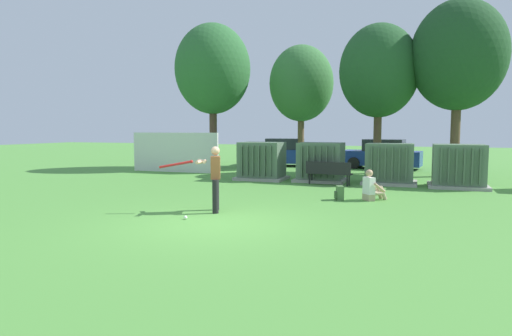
% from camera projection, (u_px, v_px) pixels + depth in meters
% --- Properties ---
extents(ground_plane, '(96.00, 96.00, 0.00)m').
position_uv_depth(ground_plane, '(215.00, 224.00, 10.30)').
color(ground_plane, '#51933D').
extents(fence_panel, '(4.80, 0.12, 2.00)m').
position_uv_depth(fence_panel, '(175.00, 152.00, 22.45)').
color(fence_panel, silver).
rests_on(fence_panel, ground).
extents(transformer_west, '(2.10, 1.70, 1.62)m').
position_uv_depth(transformer_west, '(262.00, 161.00, 19.15)').
color(transformer_west, '#9E9B93').
rests_on(transformer_west, ground).
extents(transformer_mid_west, '(2.10, 1.70, 1.62)m').
position_uv_depth(transformer_mid_west, '(321.00, 163.00, 18.47)').
color(transformer_mid_west, '#9E9B93').
rests_on(transformer_mid_west, ground).
extents(transformer_mid_east, '(2.10, 1.70, 1.62)m').
position_uv_depth(transformer_mid_east, '(390.00, 164.00, 17.58)').
color(transformer_mid_east, '#9E9B93').
rests_on(transformer_mid_east, ground).
extents(transformer_east, '(2.10, 1.70, 1.62)m').
position_uv_depth(transformer_east, '(458.00, 167.00, 16.52)').
color(transformer_east, '#9E9B93').
rests_on(transformer_east, ground).
extents(park_bench, '(1.84, 0.62, 0.92)m').
position_uv_depth(park_bench, '(329.00, 171.00, 17.28)').
color(park_bench, black).
rests_on(park_bench, ground).
extents(batter, '(1.57, 0.90, 1.74)m').
position_uv_depth(batter, '(213.00, 175.00, 11.71)').
color(batter, black).
rests_on(batter, ground).
extents(sports_ball, '(0.09, 0.09, 0.09)m').
position_uv_depth(sports_ball, '(185.00, 217.00, 10.79)').
color(sports_ball, white).
rests_on(sports_ball, ground).
extents(seated_spectator, '(0.76, 0.72, 0.96)m').
position_uv_depth(seated_spectator, '(372.00, 188.00, 13.61)').
color(seated_spectator, tan).
rests_on(seated_spectator, ground).
extents(backpack, '(0.34, 0.37, 0.44)m').
position_uv_depth(backpack, '(339.00, 193.00, 13.69)').
color(backpack, '#4C723F').
rests_on(backpack, ground).
extents(tree_left, '(4.16, 4.16, 7.95)m').
position_uv_depth(tree_left, '(213.00, 69.00, 24.36)').
color(tree_left, '#4C3828').
rests_on(tree_left, ground).
extents(tree_center_left, '(3.61, 3.61, 6.90)m').
position_uv_depth(tree_center_left, '(301.00, 84.00, 25.02)').
color(tree_center_left, brown).
rests_on(tree_center_left, ground).
extents(tree_center_right, '(3.79, 3.79, 7.24)m').
position_uv_depth(tree_center_right, '(379.00, 71.00, 21.38)').
color(tree_center_right, brown).
rests_on(tree_center_right, ground).
extents(tree_right, '(4.18, 4.18, 7.99)m').
position_uv_depth(tree_right, '(458.00, 56.00, 19.97)').
color(tree_right, brown).
rests_on(tree_right, ground).
extents(parked_car_leftmost, '(4.36, 2.26, 1.62)m').
position_uv_depth(parked_car_leftmost, '(283.00, 153.00, 26.32)').
color(parked_car_leftmost, navy).
rests_on(parked_car_leftmost, ground).
extents(parked_car_left_of_center, '(4.37, 2.28, 1.62)m').
position_uv_depth(parked_car_left_of_center, '(382.00, 155.00, 24.40)').
color(parked_car_left_of_center, navy).
rests_on(parked_car_left_of_center, ground).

